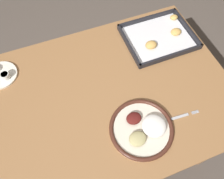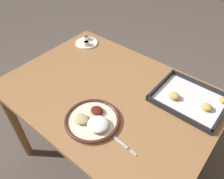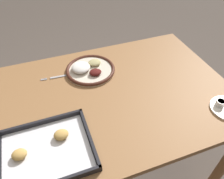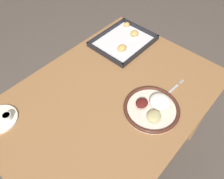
# 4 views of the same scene
# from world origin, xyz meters

# --- Properties ---
(ground_plane) EXTENTS (8.00, 8.00, 0.00)m
(ground_plane) POSITION_xyz_m (0.00, 0.00, 0.00)
(ground_plane) COLOR #564C44
(dining_table) EXTENTS (1.23, 0.88, 0.78)m
(dining_table) POSITION_xyz_m (0.00, 0.00, 0.67)
(dining_table) COLOR olive
(dining_table) RESTS_ON ground_plane
(dinner_plate) EXTENTS (0.29, 0.29, 0.05)m
(dinner_plate) POSITION_xyz_m (0.08, -0.22, 0.79)
(dinner_plate) COLOR beige
(dinner_plate) RESTS_ON dining_table
(fork) EXTENTS (0.20, 0.03, 0.00)m
(fork) POSITION_xyz_m (0.26, -0.23, 0.78)
(fork) COLOR #B2B2B7
(fork) RESTS_ON dining_table
(saucer_plate) EXTENTS (0.17, 0.17, 0.04)m
(saucer_plate) POSITION_xyz_m (-0.47, 0.30, 0.79)
(saucer_plate) COLOR white
(saucer_plate) RESTS_ON dining_table
(baking_tray) EXTENTS (0.38, 0.31, 0.04)m
(baking_tray) POSITION_xyz_m (0.40, 0.23, 0.79)
(baking_tray) COLOR black
(baking_tray) RESTS_ON dining_table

